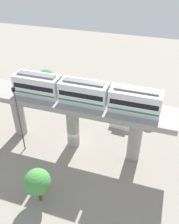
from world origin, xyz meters
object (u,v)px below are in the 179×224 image
Objects in this scene: train at (84,93)px; tree_near_viaduct at (37,182)px; parked_car_black at (71,104)px; tree_far_corner at (46,78)px; parked_car_white at (122,123)px; tree_mid_lot at (154,97)px; signal_post at (19,118)px.

train reaches higher than tree_near_viaduct.
parked_car_black is 0.89× the size of tree_far_corner.
train is 12.81m from tree_near_viaduct.
parked_car_white is 7.57m from tree_mid_lot.
tree_mid_lot is 23.52m from signal_post.
train reaches higher than parked_car_black.
signal_post is (-15.49, 17.57, 2.14)m from tree_mid_lot.
signal_post reaches higher than parked_car_white.
parked_car_white is (6.74, -4.55, -8.96)m from train.
tree_near_viaduct is (-17.64, 6.54, 2.53)m from parked_car_white.
train reaches higher than tree_far_corner.
tree_mid_lot reaches higher than tree_near_viaduct.
signal_post is at bearing 159.89° from parked_car_black.
tree_far_corner is at bearing 24.42° from tree_near_viaduct.
tree_mid_lot is at bearing -36.59° from train.
tree_far_corner is 0.46× the size of signal_post.
signal_post is (-17.56, -4.77, 2.72)m from tree_far_corner.
parked_car_white is 17.39m from signal_post.
tree_near_viaduct is 27.52m from tree_far_corner.
signal_post is (-13.37, 2.40, 5.17)m from parked_car_black.
tree_near_viaduct reaches higher than parked_car_white.
signal_post is (7.50, 6.60, 2.64)m from tree_near_viaduct.
tree_mid_lot is (12.09, -8.97, -5.93)m from train.
parked_car_white is at bearing -34.01° from train.
signal_post is at bearing 132.61° from parked_car_white.
train is 4.20× the size of tree_near_viaduct.
parked_car_white is 0.85× the size of tree_mid_lot.
parked_car_white is (-3.23, -10.74, 0.00)m from parked_car_black.
signal_post is (-3.40, 8.59, -3.79)m from train.
train is 1.90× the size of signal_post.
tree_mid_lot is at bearing -95.29° from tree_far_corner.
tree_near_viaduct is 25.48m from tree_mid_lot.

